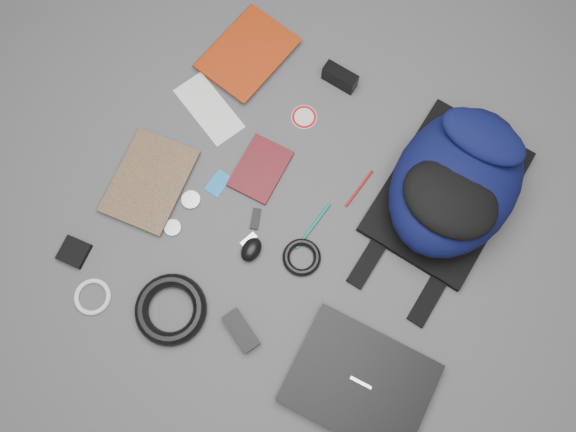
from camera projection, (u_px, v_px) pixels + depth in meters
The scene contains 22 objects.
ground at pixel (288, 218), 1.61m from camera, with size 4.00×4.00×0.00m, color #4F4F51.
backpack at pixel (456, 181), 1.52m from camera, with size 0.35×0.51×0.21m, color black, non-canonical shape.
laptop at pixel (360, 382), 1.47m from camera, with size 0.36×0.28×0.04m, color black.
textbook_red at pixel (222, 35), 1.74m from camera, with size 0.21×0.28×0.03m, color maroon.
comic_book at pixel (119, 169), 1.63m from camera, with size 0.20×0.28×0.02m, color #B37F0C.
envelope at pixel (209, 109), 1.69m from camera, with size 0.23×0.10×0.00m, color silver.
dvd_case at pixel (260, 169), 1.64m from camera, with size 0.13×0.18×0.01m, color #430C10.
compact_camera at pixel (340, 77), 1.69m from camera, with size 0.11×0.04×0.06m, color black.
sticker_disc at pixel (304, 117), 1.69m from camera, with size 0.08×0.08×0.00m, color silver.
pen_teal at pixel (313, 226), 1.59m from camera, with size 0.01×0.01×0.16m, color #0B6361.
pen_red at pixel (359, 189), 1.62m from camera, with size 0.01×0.01×0.13m, color #9A0E0B.
id_badge at pixel (218, 183), 1.63m from camera, with size 0.05×0.07×0.00m, color #186DB4.
usb_black at pixel (256, 219), 1.60m from camera, with size 0.02×0.06×0.01m, color black.
usb_silver at pixel (249, 240), 1.58m from camera, with size 0.02×0.05×0.01m, color #B2B2B4.
mouse at pixel (251, 250), 1.56m from camera, with size 0.05×0.07×0.04m, color black.
headphone_left at pixel (191, 200), 1.61m from camera, with size 0.05×0.05×0.01m, color #BABABC.
headphone_right at pixel (173, 228), 1.59m from camera, with size 0.05×0.05×0.01m, color #A4A4A6.
cable_coil at pixel (302, 257), 1.57m from camera, with size 0.11×0.11×0.02m, color black.
power_brick at pixel (241, 331), 1.51m from camera, with size 0.12×0.05×0.03m, color black.
power_cord_coil at pixel (171, 309), 1.52m from camera, with size 0.20×0.20×0.04m, color black.
pouch at pixel (74, 252), 1.57m from camera, with size 0.07×0.07×0.02m, color black.
white_cable_coil at pixel (92, 297), 1.54m from camera, with size 0.10×0.10×0.01m, color white.
Camera 1 is at (0.21, -0.35, 1.55)m, focal length 35.00 mm.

